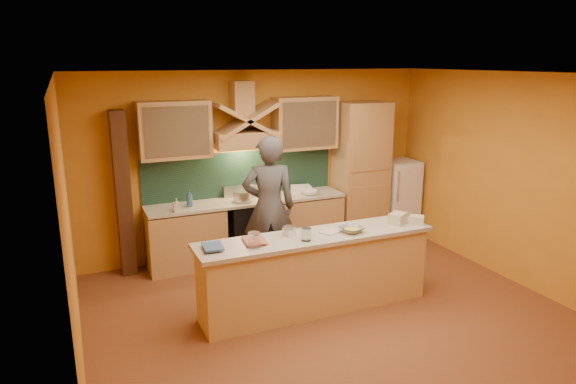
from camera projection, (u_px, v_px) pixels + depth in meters
name	position (u px, v px, depth m)	size (l,w,h in m)	color
floor	(334.00, 317.00, 6.05)	(5.50, 5.00, 0.01)	brown
ceiling	(340.00, 74.00, 5.35)	(5.50, 5.00, 0.01)	white
wall_back	(259.00, 163.00, 7.92)	(5.50, 0.02, 2.80)	orange
wall_front	(514.00, 295.00, 3.48)	(5.50, 0.02, 2.80)	orange
wall_left	(69.00, 236.00, 4.64)	(0.02, 5.00, 2.80)	orange
wall_right	(520.00, 181.00, 6.76)	(0.02, 5.00, 2.80)	orange
base_cabinet_left	(186.00, 239.00, 7.41)	(1.10, 0.60, 0.86)	tan
base_cabinet_right	(304.00, 223.00, 8.15)	(1.10, 0.60, 0.86)	tan
counter_top	(247.00, 201.00, 7.66)	(3.00, 0.62, 0.04)	#B9B09D
stove	(248.00, 229.00, 7.77)	(0.60, 0.58, 0.90)	black
backsplash	(241.00, 174.00, 7.83)	(3.00, 0.03, 0.70)	#163127
range_hood	(245.00, 139.00, 7.47)	(0.92, 0.50, 0.24)	tan
hood_chimney	(242.00, 98.00, 7.42)	(0.30, 0.30, 0.50)	tan
upper_cabinet_left	(174.00, 130.00, 7.11)	(1.00, 0.35, 0.80)	tan
upper_cabinet_right	(305.00, 123.00, 7.88)	(1.00, 0.35, 0.80)	tan
pantry_column	(360.00, 173.00, 8.35)	(0.80, 0.60, 2.30)	tan
fridge	(397.00, 198.00, 8.77)	(0.58, 0.60, 1.30)	white
trim_column_left	(123.00, 194.00, 7.06)	(0.20, 0.30, 2.30)	#472816
island_body	(315.00, 275.00, 6.17)	(2.80, 0.55, 0.88)	#DDB371
island_top	(316.00, 237.00, 6.05)	(2.90, 0.62, 0.05)	#B9B09D
person	(269.00, 207.00, 7.01)	(0.72, 0.47, 1.98)	#4C4C51
pot_large	(242.00, 198.00, 7.53)	(0.27, 0.27, 0.16)	silver
pot_small	(255.00, 193.00, 7.81)	(0.22, 0.22, 0.14)	silver
soap_bottle_a	(177.00, 205.00, 7.02)	(0.09, 0.09, 0.19)	beige
soap_bottle_b	(189.00, 198.00, 7.26)	(0.09, 0.09, 0.24)	#315A87
bowl_back	(310.00, 193.00, 7.91)	(0.24, 0.24, 0.08)	white
dish_rack	(301.00, 189.00, 8.05)	(0.30, 0.23, 0.11)	white
book_lower	(244.00, 242.00, 5.76)	(0.24, 0.32, 0.03)	#BD5743
book_upper	(203.00, 248.00, 5.54)	(0.21, 0.29, 0.02)	#3C5884
jar_large	(254.00, 240.00, 5.62)	(0.14, 0.14, 0.17)	white
jar_small	(306.00, 234.00, 5.83)	(0.11, 0.11, 0.15)	silver
kitchen_scale	(289.00, 232.00, 6.00)	(0.11, 0.11, 0.09)	white
mixing_bowl	(352.00, 229.00, 6.12)	(0.28, 0.28, 0.07)	white
cloth	(331.00, 232.00, 6.13)	(0.23, 0.17, 0.02)	beige
grocery_bag_a	(398.00, 218.00, 6.44)	(0.21, 0.17, 0.14)	beige
grocery_bag_b	(417.00, 220.00, 6.43)	(0.17, 0.13, 0.10)	beige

